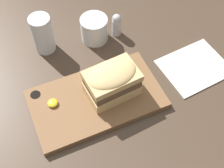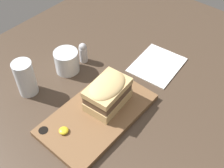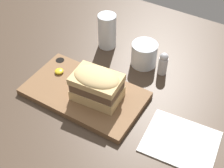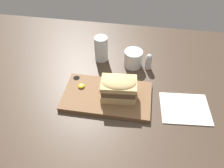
% 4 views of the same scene
% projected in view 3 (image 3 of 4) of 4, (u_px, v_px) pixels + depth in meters
% --- Properties ---
extents(dining_table, '(1.67, 1.17, 0.02)m').
position_uv_depth(dining_table, '(77.00, 94.00, 0.95)').
color(dining_table, '#423326').
rests_on(dining_table, ground).
extents(serving_board, '(0.35, 0.20, 0.02)m').
position_uv_depth(serving_board, '(85.00, 93.00, 0.93)').
color(serving_board, brown).
rests_on(serving_board, dining_table).
extents(sandwich, '(0.14, 0.10, 0.09)m').
position_uv_depth(sandwich, '(97.00, 85.00, 0.87)').
color(sandwich, tan).
rests_on(sandwich, serving_board).
extents(mustard_dollop, '(0.03, 0.03, 0.01)m').
position_uv_depth(mustard_dollop, '(59.00, 71.00, 0.97)').
color(mustard_dollop, gold).
rests_on(mustard_dollop, serving_board).
extents(water_glass, '(0.06, 0.06, 0.12)m').
position_uv_depth(water_glass, '(107.00, 33.00, 1.07)').
color(water_glass, silver).
rests_on(water_glass, dining_table).
extents(wine_glass, '(0.08, 0.08, 0.08)m').
position_uv_depth(wine_glass, '(144.00, 55.00, 1.01)').
color(wine_glass, silver).
rests_on(wine_glass, dining_table).
extents(napkin, '(0.20, 0.17, 0.00)m').
position_uv_depth(napkin, '(181.00, 141.00, 0.81)').
color(napkin, white).
rests_on(napkin, dining_table).
extents(salt_shaker, '(0.03, 0.03, 0.08)m').
position_uv_depth(salt_shaker, '(163.00, 63.00, 0.98)').
color(salt_shaker, silver).
rests_on(salt_shaker, dining_table).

